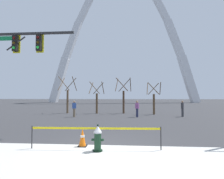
% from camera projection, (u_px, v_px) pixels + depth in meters
% --- Properties ---
extents(ground_plane, '(240.00, 240.00, 0.00)m').
position_uv_depth(ground_plane, '(104.00, 147.00, 6.95)').
color(ground_plane, '#333335').
extents(fire_hydrant, '(0.46, 0.48, 0.99)m').
position_uv_depth(fire_hydrant, '(98.00, 139.00, 6.48)').
color(fire_hydrant, black).
rests_on(fire_hydrant, ground).
extents(caution_tape_barrier, '(5.01, 0.20, 0.88)m').
position_uv_depth(caution_tape_barrier, '(95.00, 133.00, 6.71)').
color(caution_tape_barrier, '#232326').
rests_on(caution_tape_barrier, ground).
extents(traffic_cone_by_hydrant, '(0.36, 0.36, 0.73)m').
position_uv_depth(traffic_cone_by_hydrant, '(82.00, 138.00, 7.09)').
color(traffic_cone_by_hydrant, black).
rests_on(traffic_cone_by_hydrant, ground).
extents(traffic_signal_gantry, '(5.02, 0.44, 6.00)m').
position_uv_depth(traffic_signal_gantry, '(11.00, 61.00, 9.97)').
color(traffic_signal_gantry, '#232326').
rests_on(traffic_signal_gantry, ground).
extents(monument_arch, '(48.85, 2.32, 45.45)m').
position_uv_depth(monument_arch, '(122.00, 42.00, 57.96)').
color(monument_arch, silver).
rests_on(monument_arch, ground).
extents(tree_far_left, '(2.02, 2.03, 4.38)m').
position_uv_depth(tree_far_left, '(68.00, 97.00, 21.10)').
color(tree_far_left, brown).
rests_on(tree_far_left, ground).
extents(tree_left_mid, '(1.74, 1.75, 3.75)m').
position_uv_depth(tree_left_mid, '(97.00, 99.00, 20.76)').
color(tree_left_mid, brown).
rests_on(tree_left_mid, ground).
extents(tree_center_left, '(1.94, 1.95, 4.21)m').
position_uv_depth(tree_center_left, '(124.00, 98.00, 20.85)').
color(tree_center_left, '#473323').
rests_on(tree_center_left, ground).
extents(tree_center_right, '(1.67, 1.68, 3.59)m').
position_uv_depth(tree_center_right, '(154.00, 100.00, 19.68)').
color(tree_center_right, brown).
rests_on(tree_center_right, ground).
extents(pedestrian_walking_left, '(0.39, 0.36, 1.59)m').
position_uv_depth(pedestrian_walking_left, '(74.00, 109.00, 17.14)').
color(pedestrian_walking_left, brown).
rests_on(pedestrian_walking_left, ground).
extents(pedestrian_standing_center, '(0.39, 0.30, 1.59)m').
position_uv_depth(pedestrian_standing_center, '(137.00, 109.00, 17.03)').
color(pedestrian_standing_center, '#232847').
rests_on(pedestrian_standing_center, ground).
extents(pedestrian_walking_right, '(0.35, 0.39, 1.59)m').
position_uv_depth(pedestrian_walking_right, '(182.00, 109.00, 17.36)').
color(pedestrian_walking_right, '#38383D').
rests_on(pedestrian_walking_right, ground).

